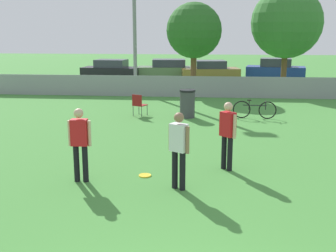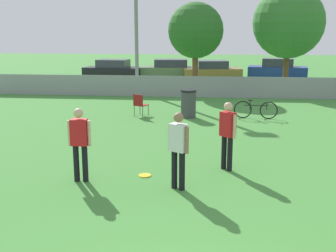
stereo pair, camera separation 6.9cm
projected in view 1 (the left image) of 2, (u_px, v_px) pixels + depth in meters
fence_backline at (205, 87)px, 21.84m from camera, size 24.43×0.07×1.21m
tree_near_pole at (194, 31)px, 22.89m from camera, size 3.02×3.02×4.93m
tree_far_right at (287, 23)px, 23.69m from camera, size 3.99×3.99×5.84m
player_defender_red at (80, 140)px, 9.44m from camera, size 0.53×0.23×1.70m
player_thrower_red at (228, 131)px, 10.27m from camera, size 0.41×0.42×1.70m
player_receiver_white at (179, 146)px, 8.98m from camera, size 0.46×0.38×1.70m
frisbee_disc at (145, 175)px, 10.01m from camera, size 0.30×0.30×0.03m
folding_chair_sideline at (139, 104)px, 17.01m from camera, size 0.61×0.61×0.89m
bicycle_sideline at (255, 110)px, 16.54m from camera, size 1.69×0.44×0.74m
trash_bin at (187, 104)px, 16.72m from camera, size 0.63×0.63×1.11m
parked_car_dark at (111, 70)px, 29.75m from camera, size 4.19×2.09×1.43m
parked_car_olive at (169, 70)px, 30.07m from camera, size 4.56×2.18×1.43m
parked_car_tan at (210, 71)px, 29.10m from camera, size 4.16×2.38×1.41m
parked_car_blue at (276, 70)px, 29.61m from camera, size 4.24×2.42×1.53m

